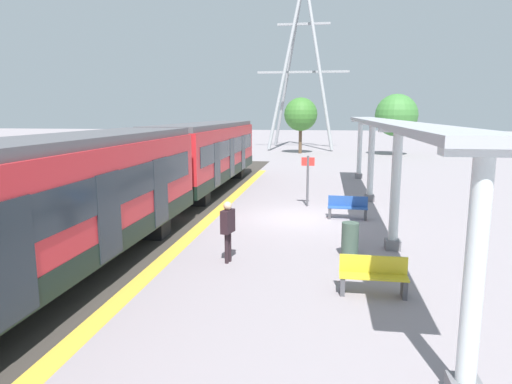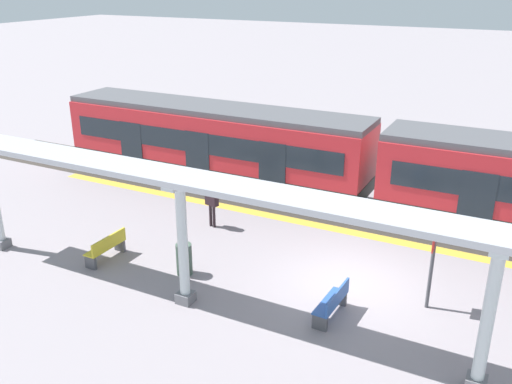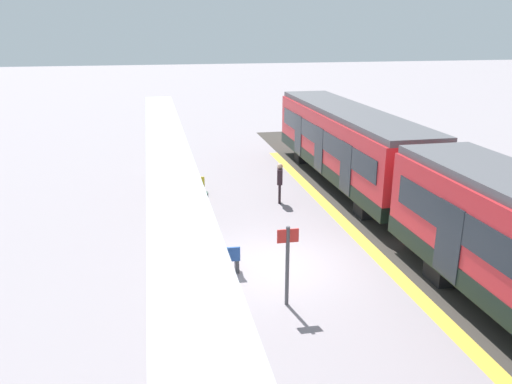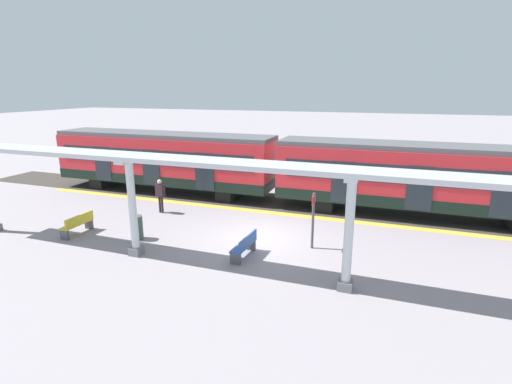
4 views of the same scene
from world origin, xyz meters
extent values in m
plane|color=gray|center=(0.00, 0.00, 0.00)|extent=(176.00, 176.00, 0.00)
cube|color=gold|center=(-3.30, 0.00, 0.00)|extent=(0.48, 28.43, 0.01)
cube|color=#38332D|center=(-5.14, 0.00, 0.00)|extent=(3.20, 40.43, 0.01)
cube|color=red|center=(-5.14, -7.71, 1.94)|extent=(2.60, 13.28, 2.60)
cube|color=black|center=(-5.14, -7.71, 0.92)|extent=(2.63, 13.30, 0.55)
cube|color=#515156|center=(-5.14, -7.71, 3.36)|extent=(2.39, 13.28, 0.24)
cube|color=#1E262D|center=(-3.83, -7.71, 2.25)|extent=(0.03, 12.22, 0.84)
cube|color=#1E262D|center=(-3.83, -11.03, 1.69)|extent=(0.04, 1.10, 2.00)
cube|color=#1E262D|center=(-3.83, -7.71, 1.69)|extent=(0.04, 1.10, 2.00)
cube|color=#1E262D|center=(-3.83, -4.39, 1.69)|extent=(0.04, 1.10, 2.00)
cube|color=black|center=(-5.14, -3.46, 0.32)|extent=(2.21, 0.90, 0.64)
cube|color=black|center=(-5.14, -11.96, 0.32)|extent=(2.21, 0.90, 0.64)
cube|color=#1E262D|center=(-3.83, 2.85, 1.69)|extent=(0.04, 1.10, 2.00)
cube|color=black|center=(-5.14, 1.92, 0.32)|extent=(2.21, 0.90, 0.64)
cube|color=slate|center=(3.09, -11.03, 0.15)|extent=(0.44, 0.44, 0.30)
cube|color=slate|center=(3.09, -3.73, 0.15)|extent=(0.44, 0.44, 0.30)
cylinder|color=silver|center=(3.09, -3.73, 1.89)|extent=(0.28, 0.28, 3.18)
cube|color=silver|center=(3.09, -3.73, 3.54)|extent=(1.10, 0.36, 0.12)
cube|color=slate|center=(3.09, 3.87, 0.15)|extent=(0.44, 0.44, 0.30)
cylinder|color=silver|center=(3.09, 3.87, 1.89)|extent=(0.28, 0.28, 3.18)
cube|color=silver|center=(3.09, 3.87, 3.54)|extent=(1.10, 0.36, 0.12)
cube|color=#A8AAB2|center=(3.09, 0.10, 3.68)|extent=(1.20, 23.04, 0.16)
cube|color=gold|center=(2.17, -7.38, 0.44)|extent=(1.51, 0.46, 0.04)
cube|color=gold|center=(2.18, -7.19, 0.66)|extent=(1.50, 0.08, 0.40)
cube|color=#4C4C51|center=(2.84, -7.39, 0.21)|extent=(0.11, 0.40, 0.42)
cube|color=#4C4C51|center=(1.50, -7.37, 0.21)|extent=(0.11, 0.40, 0.42)
cube|color=#28509B|center=(1.94, 0.07, 0.44)|extent=(1.52, 0.51, 0.04)
cube|color=#28509B|center=(1.94, 0.26, 0.66)|extent=(1.50, 0.13, 0.40)
cube|color=#4C4C51|center=(2.60, 0.04, 0.21)|extent=(0.12, 0.40, 0.42)
cube|color=#4C4C51|center=(1.27, 0.10, 0.21)|extent=(0.12, 0.40, 0.42)
cylinder|color=#3D5145|center=(1.79, -4.63, 0.49)|extent=(0.48, 0.48, 0.99)
cylinder|color=#4C4C51|center=(0.31, 2.27, 1.10)|extent=(0.10, 0.10, 2.20)
cube|color=red|center=(0.31, 2.27, 1.95)|extent=(0.56, 0.04, 0.36)
cylinder|color=black|center=(-1.48, -5.56, 0.42)|extent=(0.11, 0.11, 0.84)
cylinder|color=black|center=(-1.52, -5.73, 0.42)|extent=(0.11, 0.11, 0.84)
cube|color=black|center=(-1.50, -5.64, 1.15)|extent=(0.33, 0.53, 0.63)
sphere|color=#DDB28F|center=(-1.50, -5.64, 1.58)|extent=(0.23, 0.23, 0.23)
camera|label=1|loc=(1.06, -17.30, 4.04)|focal=31.97mm
camera|label=2|loc=(13.96, 4.01, 8.46)|focal=38.90mm
camera|label=3|loc=(3.50, 13.71, 6.97)|focal=35.75mm
camera|label=4|loc=(13.91, 4.82, 5.95)|focal=26.81mm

